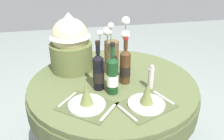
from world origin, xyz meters
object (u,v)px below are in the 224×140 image
object	(u,v)px
pepper_mill	(151,78)
wine_bottle_centre	(98,72)
dining_table	(113,95)
gift_tub_back_left	(70,41)
place_setting_right	(147,99)
place_setting_left	(87,100)
wine_bottle_left	(125,66)
flower_vase	(113,51)
wine_bottle_rear	(113,75)

from	to	relation	value
pepper_mill	wine_bottle_centre	bearing A→B (deg)	168.74
dining_table	wine_bottle_centre	xyz separation A→B (m)	(-0.12, -0.09, 0.27)
gift_tub_back_left	place_setting_right	bearing A→B (deg)	-55.15
dining_table	place_setting_left	distance (m)	0.41
place_setting_right	wine_bottle_left	world-z (taller)	wine_bottle_left
wine_bottle_centre	flower_vase	bearing A→B (deg)	57.26
place_setting_right	wine_bottle_left	distance (m)	0.34
pepper_mill	gift_tub_back_left	size ratio (longest dim) A/B	0.40
flower_vase	wine_bottle_left	xyz separation A→B (m)	(0.06, -0.18, -0.05)
place_setting_right	wine_bottle_centre	bearing A→B (deg)	134.91
dining_table	wine_bottle_rear	size ratio (longest dim) A/B	3.49
wine_bottle_rear	pepper_mill	world-z (taller)	wine_bottle_rear
flower_vase	wine_bottle_left	bearing A→B (deg)	-72.66
dining_table	gift_tub_back_left	bearing A→B (deg)	136.53
place_setting_left	wine_bottle_centre	distance (m)	0.25
flower_vase	gift_tub_back_left	bearing A→B (deg)	157.93
place_setting_right	place_setting_left	bearing A→B (deg)	170.00
flower_vase	wine_bottle_centre	bearing A→B (deg)	-122.74
wine_bottle_left	place_setting_left	bearing A→B (deg)	-140.91
place_setting_left	wine_bottle_rear	distance (m)	0.25
dining_table	flower_vase	size ratio (longest dim) A/B	2.90
flower_vase	pepper_mill	bearing A→B (deg)	-54.77
wine_bottle_left	pepper_mill	xyz separation A→B (m)	(0.16, -0.12, -0.05)
place_setting_right	wine_bottle_centre	world-z (taller)	wine_bottle_centre
place_setting_left	wine_bottle_left	xyz separation A→B (m)	(0.31, 0.26, 0.09)
wine_bottle_rear	gift_tub_back_left	size ratio (longest dim) A/B	0.78
dining_table	wine_bottle_rear	distance (m)	0.32
dining_table	pepper_mill	world-z (taller)	pepper_mill
place_setting_left	pepper_mill	world-z (taller)	pepper_mill
dining_table	flower_vase	world-z (taller)	flower_vase
dining_table	place_setting_right	bearing A→B (deg)	-67.33
wine_bottle_rear	gift_tub_back_left	bearing A→B (deg)	120.53
place_setting_right	gift_tub_back_left	size ratio (longest dim) A/B	0.87
flower_vase	gift_tub_back_left	size ratio (longest dim) A/B	0.94
dining_table	wine_bottle_left	bearing A→B (deg)	-21.79
dining_table	wine_bottle_left	world-z (taller)	wine_bottle_left
wine_bottle_left	wine_bottle_rear	xyz separation A→B (m)	(-0.12, -0.13, 0.00)
place_setting_right	gift_tub_back_left	bearing A→B (deg)	124.85
wine_bottle_rear	pepper_mill	bearing A→B (deg)	0.15
flower_vase	place_setting_left	bearing A→B (deg)	-120.60
dining_table	pepper_mill	size ratio (longest dim) A/B	6.83
pepper_mill	place_setting_right	bearing A→B (deg)	-115.94
wine_bottle_left	wine_bottle_rear	world-z (taller)	wine_bottle_rear
flower_vase	pepper_mill	size ratio (longest dim) A/B	2.36
pepper_mill	dining_table	bearing A→B (deg)	147.03
place_setting_left	flower_vase	world-z (taller)	flower_vase
place_setting_right	wine_bottle_rear	world-z (taller)	wine_bottle_rear
wine_bottle_left	gift_tub_back_left	xyz separation A→B (m)	(-0.38, 0.31, 0.11)
wine_bottle_rear	wine_bottle_left	bearing A→B (deg)	46.22
place_setting_right	wine_bottle_rear	distance (m)	0.28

